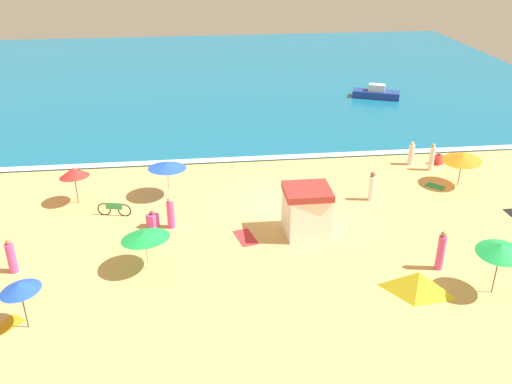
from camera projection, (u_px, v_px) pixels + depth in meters
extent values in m
plane|color=#E5B26B|center=(276.00, 203.00, 30.34)|extent=(60.00, 60.00, 0.00)
cube|color=#146B93|center=(235.00, 76.00, 55.30)|extent=(60.00, 44.00, 0.10)
cube|color=white|center=(262.00, 158.00, 35.91)|extent=(57.00, 0.70, 0.01)
cube|color=white|center=(306.00, 214.00, 26.99)|extent=(2.19, 2.05, 2.13)
cube|color=#A5332D|center=(307.00, 191.00, 26.45)|extent=(2.22, 2.07, 0.33)
cylinder|color=#4C3823|center=(76.00, 186.00, 29.95)|extent=(0.05, 0.05, 2.03)
cone|color=red|center=(74.00, 172.00, 29.60)|extent=(2.28, 2.29, 0.63)
cylinder|color=#4C3823|center=(497.00, 269.00, 22.55)|extent=(0.05, 0.05, 2.30)
cone|color=green|center=(501.00, 248.00, 22.12)|extent=(2.76, 2.76, 0.56)
cylinder|color=silver|center=(168.00, 180.00, 30.71)|extent=(0.05, 0.05, 1.98)
cone|color=blue|center=(167.00, 165.00, 30.32)|extent=(2.92, 2.93, 0.42)
cylinder|color=#4C3823|center=(24.00, 306.00, 20.64)|extent=(0.05, 0.05, 1.96)
cone|color=blue|center=(19.00, 287.00, 20.26)|extent=(1.61, 1.59, 0.45)
cylinder|color=silver|center=(147.00, 251.00, 24.25)|extent=(0.05, 0.05, 1.84)
cone|color=green|center=(145.00, 235.00, 23.90)|extent=(3.04, 3.04, 0.57)
cylinder|color=#4C3823|center=(460.00, 170.00, 32.06)|extent=(0.05, 0.05, 1.88)
cone|color=orange|center=(462.00, 158.00, 31.71)|extent=(3.09, 3.08, 0.58)
pyramid|color=yellow|center=(418.00, 282.00, 22.83)|extent=(2.76, 2.35, 1.00)
torus|color=black|center=(124.00, 210.00, 28.89)|extent=(0.72, 0.22, 0.72)
torus|color=black|center=(104.00, 209.00, 29.00)|extent=(0.72, 0.22, 0.72)
cube|color=green|center=(114.00, 206.00, 28.85)|extent=(0.87, 0.25, 0.36)
cylinder|color=white|center=(411.00, 155.00, 34.93)|extent=(0.49, 0.49, 1.33)
sphere|color=beige|center=(413.00, 143.00, 34.59)|extent=(0.22, 0.22, 0.22)
cube|color=red|center=(438.00, 160.00, 35.16)|extent=(0.64, 0.64, 0.58)
sphere|color=brown|center=(439.00, 154.00, 34.99)|extent=(0.21, 0.21, 0.21)
cylinder|color=#D84CA5|center=(12.00, 258.00, 24.11)|extent=(0.49, 0.49, 1.40)
sphere|color=#9E6B47|center=(8.00, 242.00, 23.75)|extent=(0.23, 0.23, 0.23)
cube|color=#D84CA5|center=(153.00, 221.00, 27.81)|extent=(0.66, 0.66, 0.72)
sphere|color=brown|center=(152.00, 213.00, 27.61)|extent=(0.23, 0.23, 0.23)
cylinder|color=#D84CA5|center=(441.00, 253.00, 24.27)|extent=(0.44, 0.44, 1.65)
sphere|color=#9E6B47|center=(444.00, 234.00, 23.86)|extent=(0.25, 0.25, 0.25)
cylinder|color=white|center=(432.00, 159.00, 34.10)|extent=(0.42, 0.42, 1.53)
sphere|color=#DBA884|center=(434.00, 145.00, 33.72)|extent=(0.23, 0.23, 0.23)
cylinder|color=white|center=(372.00, 188.00, 30.42)|extent=(0.42, 0.42, 1.42)
sphere|color=brown|center=(373.00, 174.00, 30.05)|extent=(0.27, 0.27, 0.27)
cylinder|color=#D84CA5|center=(171.00, 215.00, 27.66)|extent=(0.46, 0.46, 1.41)
sphere|color=#DBA884|center=(170.00, 200.00, 27.30)|extent=(0.27, 0.27, 0.27)
cube|color=green|center=(435.00, 186.00, 32.26)|extent=(1.24, 1.25, 0.01)
cube|color=red|center=(246.00, 237.00, 27.03)|extent=(1.19, 1.77, 0.01)
cube|color=orange|center=(8.00, 324.00, 21.20)|extent=(1.22, 1.27, 0.01)
cube|color=navy|center=(376.00, 94.00, 48.11)|extent=(4.18, 2.74, 0.61)
cube|color=silver|center=(377.00, 88.00, 47.85)|extent=(1.59, 1.26, 0.58)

